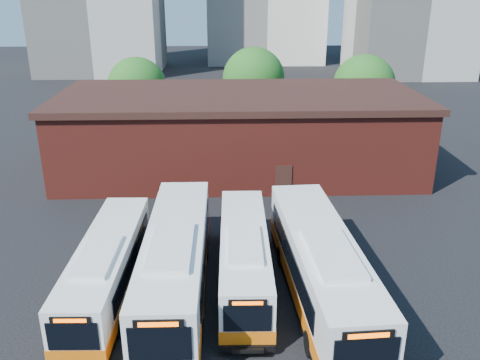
{
  "coord_description": "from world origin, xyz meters",
  "views": [
    {
      "loc": [
        -1.27,
        -19.86,
        14.49
      ],
      "look_at": [
        -0.35,
        7.47,
        3.87
      ],
      "focal_mm": 38.0,
      "sensor_mm": 36.0,
      "label": 1
    }
  ],
  "objects_px": {
    "bus_east": "(321,271)",
    "bus_midwest": "(176,265)",
    "bus_mideast": "(244,260)",
    "transit_worker": "(332,313)",
    "bus_west": "(107,271)"
  },
  "relations": [
    {
      "from": "bus_midwest",
      "to": "transit_worker",
      "type": "relative_size",
      "value": 7.76
    },
    {
      "from": "bus_east",
      "to": "bus_midwest",
      "type": "bearing_deg",
      "value": 169.79
    },
    {
      "from": "bus_midwest",
      "to": "bus_west",
      "type": "bearing_deg",
      "value": -179.29
    },
    {
      "from": "bus_west",
      "to": "bus_east",
      "type": "height_order",
      "value": "bus_east"
    },
    {
      "from": "bus_mideast",
      "to": "transit_worker",
      "type": "distance_m",
      "value": 5.39
    },
    {
      "from": "bus_west",
      "to": "bus_mideast",
      "type": "relative_size",
      "value": 1.01
    },
    {
      "from": "bus_mideast",
      "to": "transit_worker",
      "type": "xyz_separation_m",
      "value": [
        3.75,
        -3.84,
        -0.54
      ]
    },
    {
      "from": "bus_east",
      "to": "transit_worker",
      "type": "relative_size",
      "value": 7.9
    },
    {
      "from": "bus_west",
      "to": "transit_worker",
      "type": "relative_size",
      "value": 6.61
    },
    {
      "from": "bus_mideast",
      "to": "bus_east",
      "type": "height_order",
      "value": "bus_east"
    },
    {
      "from": "bus_west",
      "to": "bus_mideast",
      "type": "bearing_deg",
      "value": 8.93
    },
    {
      "from": "bus_east",
      "to": "transit_worker",
      "type": "distance_m",
      "value": 2.28
    },
    {
      "from": "bus_mideast",
      "to": "bus_midwest",
      "type": "bearing_deg",
      "value": -164.69
    },
    {
      "from": "transit_worker",
      "to": "bus_midwest",
      "type": "bearing_deg",
      "value": 90.34
    },
    {
      "from": "bus_west",
      "to": "bus_midwest",
      "type": "relative_size",
      "value": 0.85
    }
  ]
}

